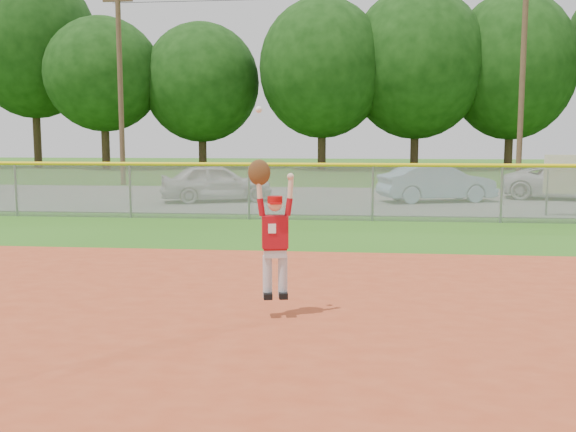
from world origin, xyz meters
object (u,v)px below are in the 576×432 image
object	(u,v)px
car_blue	(437,183)
ballplayer	(273,230)
car_white_a	(217,183)
car_white_b	(565,182)

from	to	relation	value
car_blue	ballplayer	world-z (taller)	ballplayer
car_white_a	car_white_b	bearing A→B (deg)	-101.06
car_white_a	car_blue	size ratio (longest dim) A/B	0.98
car_white_b	ballplayer	distance (m)	18.15
car_white_b	ballplayer	size ratio (longest dim) A/B	1.85
car_blue	car_white_b	bearing A→B (deg)	-90.87
car_white_a	car_white_b	xyz separation A→B (m)	(12.17, 2.11, -0.06)
car_blue	car_white_b	xyz separation A→B (m)	(4.65, 1.41, -0.05)
car_white_b	car_white_a	bearing A→B (deg)	112.30
car_white_a	ballplayer	xyz separation A→B (m)	(3.76, -13.96, 0.44)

